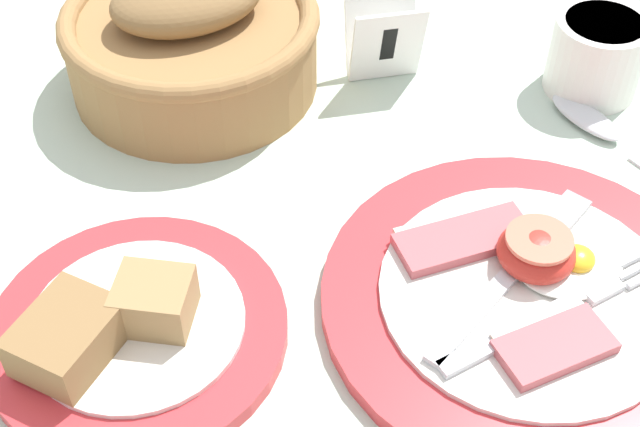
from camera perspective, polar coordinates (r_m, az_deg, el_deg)
The scene contains 7 objects.
ground_plane at distance 0.58m, azimuth 8.09°, elevation -8.28°, with size 3.00×3.00×0.00m, color #B7CCB7.
breakfast_plate at distance 0.60m, azimuth 13.14°, elevation -5.06°, with size 0.27×0.27×0.04m.
bread_plate at distance 0.58m, azimuth -12.08°, elevation -7.17°, with size 0.19×0.19×0.05m.
sugar_cup at distance 0.77m, azimuth 17.31°, elevation 9.77°, with size 0.08×0.08×0.07m.
bread_basket at distance 0.75m, azimuth -8.21°, elevation 10.96°, with size 0.21×0.21×0.10m.
number_card at distance 0.75m, azimuth 4.12°, elevation 11.12°, with size 0.06×0.05×0.07m.
teaspoon_near_cup at distance 0.74m, azimuth 18.14°, elevation 4.74°, with size 0.11×0.18×0.01m.
Camera 1 is at (-0.12, -0.32, 0.46)m, focal length 50.00 mm.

